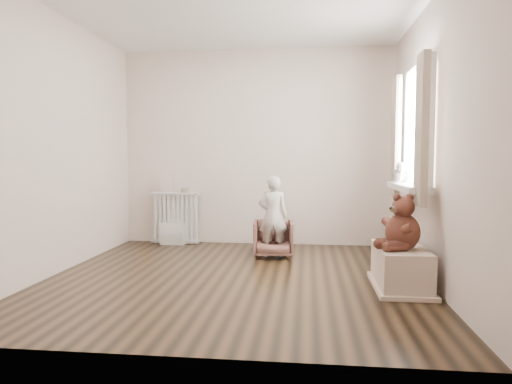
# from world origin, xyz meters

# --- Properties ---
(floor) EXTENTS (3.60, 3.60, 0.01)m
(floor) POSITION_xyz_m (0.00, 0.00, 0.00)
(floor) COLOR black
(floor) RESTS_ON ground
(ceiling) EXTENTS (3.60, 3.60, 0.01)m
(ceiling) POSITION_xyz_m (0.00, 0.00, 2.60)
(ceiling) COLOR white
(ceiling) RESTS_ON ground
(back_wall) EXTENTS (3.60, 0.02, 2.60)m
(back_wall) POSITION_xyz_m (0.00, 1.80, 1.30)
(back_wall) COLOR silver
(back_wall) RESTS_ON ground
(front_wall) EXTENTS (3.60, 0.02, 2.60)m
(front_wall) POSITION_xyz_m (0.00, -1.80, 1.30)
(front_wall) COLOR silver
(front_wall) RESTS_ON ground
(left_wall) EXTENTS (0.02, 3.60, 2.60)m
(left_wall) POSITION_xyz_m (-1.80, 0.00, 1.30)
(left_wall) COLOR silver
(left_wall) RESTS_ON ground
(right_wall) EXTENTS (0.02, 3.60, 2.60)m
(right_wall) POSITION_xyz_m (1.80, 0.00, 1.30)
(right_wall) COLOR silver
(right_wall) RESTS_ON ground
(window) EXTENTS (0.03, 0.90, 1.10)m
(window) POSITION_xyz_m (1.76, 0.30, 1.45)
(window) COLOR white
(window) RESTS_ON right_wall
(window_sill) EXTENTS (0.22, 1.10, 0.06)m
(window_sill) POSITION_xyz_m (1.67, 0.30, 0.87)
(window_sill) COLOR silver
(window_sill) RESTS_ON right_wall
(curtain_left) EXTENTS (0.06, 0.26, 1.30)m
(curtain_left) POSITION_xyz_m (1.65, -0.27, 1.39)
(curtain_left) COLOR #BFAB92
(curtain_left) RESTS_ON right_wall
(curtain_right) EXTENTS (0.06, 0.26, 1.30)m
(curtain_right) POSITION_xyz_m (1.65, 0.87, 1.39)
(curtain_right) COLOR #BFAB92
(curtain_right) RESTS_ON right_wall
(radiator) EXTENTS (0.66, 0.12, 0.69)m
(radiator) POSITION_xyz_m (-1.09, 1.68, 0.39)
(radiator) COLOR silver
(radiator) RESTS_ON floor
(paper_doll) EXTENTS (0.15, 0.01, 0.26)m
(paper_doll) POSITION_xyz_m (-1.20, 1.68, 0.82)
(paper_doll) COLOR beige
(paper_doll) RESTS_ON radiator
(tin_a) EXTENTS (0.11, 0.11, 0.06)m
(tin_a) POSITION_xyz_m (-0.96, 1.68, 0.73)
(tin_a) COLOR #A59E8C
(tin_a) RESTS_ON radiator
(toy_vanity) EXTENTS (0.33, 0.23, 0.51)m
(toy_vanity) POSITION_xyz_m (-1.10, 1.65, 0.28)
(toy_vanity) COLOR silver
(toy_vanity) RESTS_ON floor
(armchair) EXTENTS (0.49, 0.50, 0.43)m
(armchair) POSITION_xyz_m (0.29, 0.98, 0.21)
(armchair) COLOR brown
(armchair) RESTS_ON floor
(child) EXTENTS (0.36, 0.25, 0.93)m
(child) POSITION_xyz_m (0.29, 0.93, 0.49)
(child) COLOR beige
(child) RESTS_ON armchair
(toy_bench) EXTENTS (0.41, 0.78, 0.37)m
(toy_bench) POSITION_xyz_m (1.52, -0.18, 0.20)
(toy_bench) COLOR beige
(toy_bench) RESTS_ON floor
(teddy_bear) EXTENTS (0.47, 0.42, 0.47)m
(teddy_bear) POSITION_xyz_m (1.51, -0.28, 0.67)
(teddy_bear) COLOR #3B1A12
(teddy_bear) RESTS_ON toy_bench
(plush_cat) EXTENTS (0.20, 0.28, 0.22)m
(plush_cat) POSITION_xyz_m (1.66, 0.66, 1.00)
(plush_cat) COLOR #6D655D
(plush_cat) RESTS_ON window_sill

